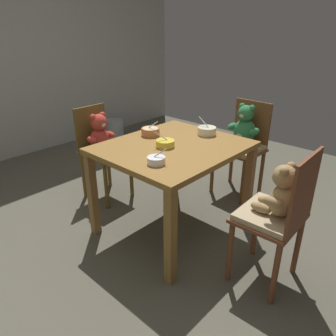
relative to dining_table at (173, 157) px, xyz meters
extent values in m
cube|color=#4F4C3F|center=(0.00, 0.00, -0.65)|extent=(5.20, 5.20, 0.04)
cube|color=#9B9992|center=(0.00, 2.56, 0.78)|extent=(5.20, 0.08, 2.82)
cube|color=brown|center=(0.00, 0.00, 0.08)|extent=(1.03, 0.90, 0.04)
cube|color=brown|center=(-0.47, -0.41, -0.29)|extent=(0.06, 0.06, 0.69)
cube|color=brown|center=(0.47, -0.41, -0.29)|extent=(0.06, 0.06, 0.69)
cube|color=brown|center=(-0.47, 0.41, -0.29)|extent=(0.06, 0.06, 0.69)
cube|color=brown|center=(0.47, 0.41, -0.29)|extent=(0.06, 0.06, 0.69)
cube|color=brown|center=(-0.03, 0.82, -0.17)|extent=(0.38, 0.41, 0.02)
cube|color=brown|center=(-0.04, 1.00, 0.04)|extent=(0.34, 0.03, 0.40)
cylinder|color=brown|center=(-0.18, 0.64, -0.41)|extent=(0.04, 0.04, 0.44)
cylinder|color=brown|center=(0.13, 0.65, -0.41)|extent=(0.04, 0.04, 0.44)
cylinder|color=brown|center=(-0.19, 0.98, -0.41)|extent=(0.04, 0.04, 0.44)
cylinder|color=brown|center=(0.12, 0.99, -0.41)|extent=(0.04, 0.04, 0.44)
ellipsoid|color=#B1362A|center=(-0.03, 0.88, -0.05)|extent=(0.19, 0.17, 0.21)
ellipsoid|color=#CCC08A|center=(-0.03, 0.83, -0.07)|extent=(0.10, 0.06, 0.13)
sphere|color=#B1362A|center=(-0.03, 0.87, 0.11)|extent=(0.15, 0.15, 0.15)
ellipsoid|color=#CCC08A|center=(-0.03, 0.82, 0.10)|extent=(0.06, 0.06, 0.05)
sphere|color=#B1362A|center=(-0.08, 0.88, 0.17)|extent=(0.06, 0.06, 0.06)
sphere|color=#B1362A|center=(0.02, 0.89, 0.17)|extent=(0.06, 0.06, 0.06)
ellipsoid|color=#B1362A|center=(-0.14, 0.86, -0.03)|extent=(0.06, 0.12, 0.06)
ellipsoid|color=#B1362A|center=(0.07, 0.87, -0.03)|extent=(0.06, 0.12, 0.06)
ellipsoid|color=#B1362A|center=(-0.08, 0.77, -0.13)|extent=(0.07, 0.14, 0.07)
ellipsoid|color=#B1362A|center=(0.02, 0.77, -0.13)|extent=(0.07, 0.14, 0.07)
cube|color=brown|center=(0.88, -0.06, -0.17)|extent=(0.41, 0.44, 0.02)
cube|color=brown|center=(1.07, -0.07, 0.05)|extent=(0.04, 0.38, 0.43)
cylinder|color=brown|center=(0.73, 0.13, -0.41)|extent=(0.04, 0.04, 0.44)
cylinder|color=brown|center=(0.71, -0.23, -0.41)|extent=(0.04, 0.04, 0.44)
cylinder|color=brown|center=(1.05, 0.11, -0.41)|extent=(0.04, 0.04, 0.44)
cylinder|color=brown|center=(1.03, -0.25, -0.41)|extent=(0.04, 0.04, 0.44)
cube|color=tan|center=(0.88, -0.06, -0.14)|extent=(0.37, 0.40, 0.03)
ellipsoid|color=#2B703F|center=(0.95, -0.06, -0.01)|extent=(0.19, 0.22, 0.24)
ellipsoid|color=#CFBC8B|center=(0.89, -0.06, -0.02)|extent=(0.07, 0.12, 0.15)
sphere|color=#2B703F|center=(0.94, -0.06, 0.17)|extent=(0.15, 0.15, 0.15)
ellipsoid|color=#CFBC8B|center=(0.89, -0.06, 0.16)|extent=(0.06, 0.06, 0.04)
sphere|color=#2B703F|center=(0.95, -0.01, 0.23)|extent=(0.06, 0.06, 0.06)
sphere|color=#2B703F|center=(0.95, -0.12, 0.23)|extent=(0.06, 0.06, 0.06)
ellipsoid|color=#2B703F|center=(0.93, 0.06, 0.02)|extent=(0.14, 0.08, 0.07)
ellipsoid|color=#2B703F|center=(0.92, -0.18, 0.02)|extent=(0.14, 0.08, 0.07)
ellipsoid|color=#2B703F|center=(0.83, 0.00, -0.09)|extent=(0.16, 0.08, 0.07)
ellipsoid|color=#2B703F|center=(0.82, -0.11, -0.09)|extent=(0.16, 0.08, 0.07)
cube|color=brown|center=(-0.02, -0.82, -0.17)|extent=(0.42, 0.37, 0.02)
cube|color=brown|center=(-0.02, -0.99, 0.06)|extent=(0.38, 0.03, 0.45)
cylinder|color=brown|center=(0.15, -0.66, -0.41)|extent=(0.04, 0.04, 0.44)
cylinder|color=brown|center=(-0.20, -0.67, -0.41)|extent=(0.04, 0.04, 0.44)
cylinder|color=brown|center=(0.16, -0.96, -0.41)|extent=(0.04, 0.04, 0.44)
cylinder|color=brown|center=(-0.19, -0.97, -0.41)|extent=(0.04, 0.04, 0.44)
cube|color=tan|center=(-0.02, -0.82, -0.14)|extent=(0.39, 0.34, 0.03)
ellipsoid|color=#95754A|center=(-0.02, -0.88, -0.03)|extent=(0.18, 0.15, 0.20)
ellipsoid|color=beige|center=(-0.02, -0.83, -0.04)|extent=(0.10, 0.06, 0.12)
sphere|color=#95754A|center=(-0.02, -0.87, 0.13)|extent=(0.14, 0.14, 0.14)
ellipsoid|color=beige|center=(-0.02, -0.82, 0.12)|extent=(0.06, 0.05, 0.04)
sphere|color=#95754A|center=(0.03, -0.88, 0.18)|extent=(0.05, 0.05, 0.05)
sphere|color=#95754A|center=(-0.07, -0.88, 0.18)|extent=(0.05, 0.05, 0.05)
ellipsoid|color=#95754A|center=(0.08, -0.85, 0.00)|extent=(0.06, 0.12, 0.06)
ellipsoid|color=#95754A|center=(-0.12, -0.86, 0.00)|extent=(0.06, 0.12, 0.06)
ellipsoid|color=#95754A|center=(0.03, -0.77, -0.10)|extent=(0.06, 0.13, 0.06)
ellipsoid|color=#95754A|center=(-0.07, -0.78, -0.10)|extent=(0.06, 0.13, 0.06)
cylinder|color=silver|center=(-0.34, -0.16, 0.12)|extent=(0.12, 0.12, 0.05)
cylinder|color=silver|center=(-0.34, -0.16, 0.10)|extent=(0.06, 0.06, 0.01)
cylinder|color=beige|center=(-0.34, -0.16, 0.14)|extent=(0.10, 0.10, 0.01)
cylinder|color=#BCBCC1|center=(-0.32, -0.17, 0.17)|extent=(0.06, 0.07, 0.06)
ellipsoid|color=#BCBCC1|center=(-0.34, -0.15, 0.14)|extent=(0.04, 0.04, 0.01)
cylinder|color=beige|center=(0.37, -0.04, 0.13)|extent=(0.15, 0.15, 0.06)
cylinder|color=beige|center=(0.37, -0.04, 0.10)|extent=(0.08, 0.08, 0.01)
cylinder|color=beige|center=(0.37, -0.04, 0.16)|extent=(0.12, 0.12, 0.01)
cylinder|color=#BCBCC1|center=(0.37, 0.00, 0.20)|extent=(0.01, 0.10, 0.08)
ellipsoid|color=#BCBCC1|center=(0.37, -0.05, 0.15)|extent=(0.02, 0.03, 0.01)
cylinder|color=yellow|center=(-0.06, 0.02, 0.12)|extent=(0.14, 0.14, 0.05)
cylinder|color=yellow|center=(-0.06, 0.02, 0.10)|extent=(0.08, 0.08, 0.01)
cylinder|color=beige|center=(-0.06, 0.02, 0.14)|extent=(0.11, 0.11, 0.01)
cylinder|color=#BCBCC1|center=(-0.09, 0.04, 0.18)|extent=(0.08, 0.07, 0.07)
ellipsoid|color=#BCBCC1|center=(-0.06, 0.01, 0.14)|extent=(0.04, 0.04, 0.01)
cylinder|color=#BA7046|center=(0.05, 0.29, 0.13)|extent=(0.15, 0.15, 0.06)
cylinder|color=#BA7046|center=(0.05, 0.29, 0.10)|extent=(0.08, 0.08, 0.01)
cylinder|color=#C6B087|center=(0.05, 0.29, 0.15)|extent=(0.12, 0.12, 0.01)
cylinder|color=#BCBCC1|center=(0.05, 0.25, 0.19)|extent=(0.01, 0.10, 0.07)
ellipsoid|color=#BCBCC1|center=(0.05, 0.30, 0.15)|extent=(0.02, 0.03, 0.01)
cylinder|color=#93969B|center=(1.12, 2.15, -0.49)|extent=(0.26, 0.26, 0.28)
camera|label=1|loc=(-1.66, -1.48, 0.91)|focal=33.91mm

